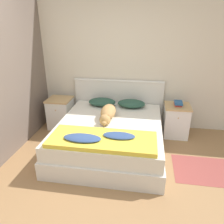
{
  "coord_description": "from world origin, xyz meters",
  "views": [
    {
      "loc": [
        0.68,
        -2.08,
        2.01
      ],
      "look_at": [
        0.13,
        1.26,
        0.59
      ],
      "focal_mm": 35.0,
      "sensor_mm": 36.0,
      "label": 1
    }
  ],
  "objects": [
    {
      "name": "nightstand_left",
      "position": [
        -0.99,
        1.75,
        0.3
      ],
      "size": [
        0.46,
        0.47,
        0.6
      ],
      "color": "white",
      "rests_on": "ground_plane"
    },
    {
      "name": "book_stack",
      "position": [
        1.27,
        1.75,
        0.64
      ],
      "size": [
        0.15,
        0.23,
        0.07
      ],
      "color": "#AD2D28",
      "rests_on": "nightstand_right"
    },
    {
      "name": "wall_back",
      "position": [
        0.0,
        2.13,
        1.27
      ],
      "size": [
        9.0,
        0.06,
        2.55
      ],
      "color": "beige",
      "rests_on": "ground_plane"
    },
    {
      "name": "nightstand_right",
      "position": [
        1.26,
        1.75,
        0.3
      ],
      "size": [
        0.46,
        0.47,
        0.6
      ],
      "color": "white",
      "rests_on": "ground_plane"
    },
    {
      "name": "quilt",
      "position": [
        0.12,
        0.45,
        0.53
      ],
      "size": [
        1.46,
        0.59,
        0.11
      ],
      "color": "yellow",
      "rests_on": "bed"
    },
    {
      "name": "ground_plane",
      "position": [
        0.0,
        0.0,
        0.0
      ],
      "size": [
        16.0,
        16.0,
        0.0
      ],
      "primitive_type": "plane",
      "color": "#997047"
    },
    {
      "name": "wall_side_left",
      "position": [
        -1.42,
        1.05,
        1.27
      ],
      "size": [
        0.06,
        3.1,
        2.55
      ],
      "color": "#706056",
      "rests_on": "ground_plane"
    },
    {
      "name": "pillow_right",
      "position": [
        0.42,
        1.81,
        0.56
      ],
      "size": [
        0.52,
        0.35,
        0.14
      ],
      "color": "#284C3D",
      "rests_on": "bed"
    },
    {
      "name": "pillow_left",
      "position": [
        -0.15,
        1.81,
        0.56
      ],
      "size": [
        0.52,
        0.35,
        0.14
      ],
      "color": "#284C3D",
      "rests_on": "bed"
    },
    {
      "name": "bed",
      "position": [
        0.13,
        1.07,
        0.24
      ],
      "size": [
        1.7,
        1.93,
        0.49
      ],
      "color": "silver",
      "rests_on": "ground_plane"
    },
    {
      "name": "dog",
      "position": [
        0.07,
        1.21,
        0.59
      ],
      "size": [
        0.25,
        0.76,
        0.21
      ],
      "color": "tan",
      "rests_on": "bed"
    },
    {
      "name": "rug",
      "position": [
        1.69,
        0.71,
        0.0
      ],
      "size": [
        1.09,
        0.69,
        0.0
      ],
      "color": "#93423D",
      "rests_on": "ground_plane"
    },
    {
      "name": "headboard",
      "position": [
        0.13,
        2.06,
        0.5
      ],
      "size": [
        1.78,
        0.06,
        0.95
      ],
      "color": "silver",
      "rests_on": "ground_plane"
    }
  ]
}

